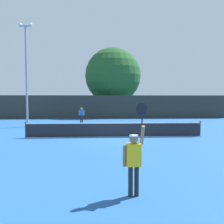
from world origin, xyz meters
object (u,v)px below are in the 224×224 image
object	(u,v)px
large_tree	(113,76)
player_receiving	(81,114)
light_pole	(26,69)
player_serving	(134,156)
parked_car_near	(89,110)
tennis_ball	(136,136)

from	to	relation	value
large_tree	player_receiving	bearing A→B (deg)	-111.48
light_pole	large_tree	xyz separation A→B (m)	(8.53, 13.38, 0.71)
player_serving	light_pole	bearing A→B (deg)	115.28
player_receiving	parked_car_near	xyz separation A→B (m)	(0.28, 12.15, -0.19)
player_receiving	tennis_ball	world-z (taller)	player_receiving
player_receiving	light_pole	world-z (taller)	light_pole
large_tree	light_pole	bearing A→B (deg)	-122.51
tennis_ball	light_pole	bearing A→B (deg)	147.20
light_pole	large_tree	world-z (taller)	large_tree
player_serving	player_receiving	distance (m)	19.47
player_serving	large_tree	distance (m)	29.60
large_tree	parked_car_near	world-z (taller)	large_tree
player_receiving	large_tree	world-z (taller)	large_tree
tennis_ball	parked_car_near	world-z (taller)	parked_car_near
tennis_ball	large_tree	xyz separation A→B (m)	(-0.53, 19.22, 5.89)
light_pole	parked_car_near	size ratio (longest dim) A/B	2.19
player_receiving	parked_car_near	size ratio (longest dim) A/B	0.37
player_receiving	light_pole	xyz separation A→B (m)	(-4.63, -3.47, 4.25)
player_serving	parked_car_near	bearing A→B (deg)	94.64
large_tree	parked_car_near	bearing A→B (deg)	148.19
parked_car_near	light_pole	bearing A→B (deg)	-106.62
player_serving	parked_car_near	size ratio (longest dim) A/B	0.58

